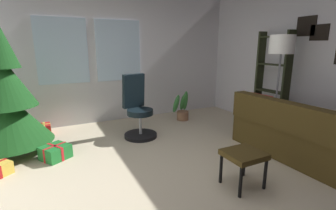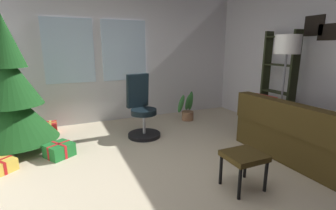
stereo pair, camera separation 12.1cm
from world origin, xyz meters
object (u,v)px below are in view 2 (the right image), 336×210
object	(u,v)px
office_chair	(142,113)
floor_lamp	(287,52)
holiday_tree	(13,97)
gift_box_red	(51,128)
footstool	(244,159)
couch	(314,138)
gift_box_green	(59,150)
potted_plant	(187,109)
bookshelf	(278,89)

from	to	relation	value
office_chair	floor_lamp	world-z (taller)	floor_lamp
holiday_tree	gift_box_red	distance (m)	1.04
footstool	couch	bearing A→B (deg)	7.44
gift_box_green	potted_plant	xyz separation A→B (m)	(2.51, 0.83, 0.15)
footstool	potted_plant	distance (m)	2.61
holiday_tree	bookshelf	xyz separation A→B (m)	(4.20, -0.93, -0.03)
gift_box_red	gift_box_green	distance (m)	1.14
holiday_tree	gift_box_red	size ratio (longest dim) A/B	8.73
footstool	floor_lamp	size ratio (longest dim) A/B	0.24
couch	footstool	bearing A→B (deg)	-172.56
holiday_tree	bookshelf	world-z (taller)	holiday_tree
gift_box_red	gift_box_green	size ratio (longest dim) A/B	0.62
couch	gift_box_green	xyz separation A→B (m)	(-3.24, 1.51, -0.20)
floor_lamp	potted_plant	world-z (taller)	floor_lamp
footstool	potted_plant	world-z (taller)	potted_plant
bookshelf	potted_plant	size ratio (longest dim) A/B	2.87
couch	footstool	world-z (taller)	couch
couch	office_chair	distance (m)	2.63
gift_box_green	couch	bearing A→B (deg)	-24.92
office_chair	gift_box_green	bearing A→B (deg)	-166.75
holiday_tree	footstool	bearing A→B (deg)	-42.42
gift_box_green	bookshelf	bearing A→B (deg)	-6.81
floor_lamp	gift_box_red	bearing A→B (deg)	148.89
potted_plant	couch	bearing A→B (deg)	-72.74
footstool	floor_lamp	bearing A→B (deg)	29.48
gift_box_red	gift_box_green	bearing A→B (deg)	-83.37
gift_box_green	gift_box_red	bearing A→B (deg)	96.63
couch	gift_box_red	distance (m)	4.29
footstool	office_chair	xyz separation A→B (m)	(-0.50, 2.00, 0.07)
bookshelf	floor_lamp	distance (m)	0.91
gift_box_green	office_chair	size ratio (longest dim) A/B	0.42
office_chair	potted_plant	world-z (taller)	office_chair
gift_box_green	office_chair	distance (m)	1.42
bookshelf	gift_box_red	bearing A→B (deg)	157.49
footstool	potted_plant	xyz separation A→B (m)	(0.67, 2.52, -0.10)
footstool	potted_plant	size ratio (longest dim) A/B	0.66
couch	holiday_tree	xyz separation A→B (m)	(-3.79, 2.00, 0.52)
footstool	bookshelf	xyz separation A→B (m)	(1.81, 1.25, 0.44)
office_chair	potted_plant	size ratio (longest dim) A/B	1.72
holiday_tree	floor_lamp	distance (m)	4.08
office_chair	floor_lamp	distance (m)	2.48
office_chair	potted_plant	bearing A→B (deg)	23.83
gift_box_red	floor_lamp	world-z (taller)	floor_lamp
footstool	gift_box_green	size ratio (longest dim) A/B	0.91
bookshelf	couch	bearing A→B (deg)	-111.21
bookshelf	potted_plant	xyz separation A→B (m)	(-1.14, 1.27, -0.54)
holiday_tree	office_chair	distance (m)	1.94
holiday_tree	gift_box_red	bearing A→B (deg)	56.80
floor_lamp	potted_plant	size ratio (longest dim) A/B	2.71
gift_box_green	potted_plant	bearing A→B (deg)	18.34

